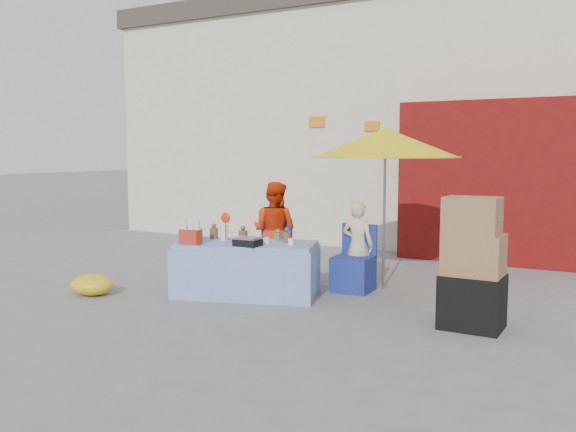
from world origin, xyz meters
The scene contains 10 objects.
ground centered at (0.00, 0.00, 0.00)m, with size 80.00×80.00×0.00m, color slate.
backdrop centered at (0.52, 7.52, 3.10)m, with size 14.00×8.00×7.80m.
market_table centered at (-0.17, 0.35, 0.34)m, with size 1.91×1.30×1.05m.
chair_left centered at (-0.34, 1.24, 0.26)m, with size 0.49×0.48×0.85m.
chair_right centered at (0.91, 1.24, 0.26)m, with size 0.49×0.48×0.85m.
vendor_orange centered at (-0.34, 1.38, 0.69)m, with size 0.67×0.52×1.38m, color red.
vendor_beige centered at (0.91, 1.38, 0.58)m, with size 0.42×0.28×1.15m, color beige.
umbrella centered at (1.21, 1.53, 1.89)m, with size 1.90×1.90×2.09m.
box_stack centered at (2.60, 0.26, 0.62)m, with size 0.62×0.51×1.34m.
tarp_bundle centered at (-1.88, -0.54, 0.13)m, with size 0.57×0.46×0.26m, color yellow.
Camera 1 is at (3.86, -5.94, 1.78)m, focal length 38.00 mm.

